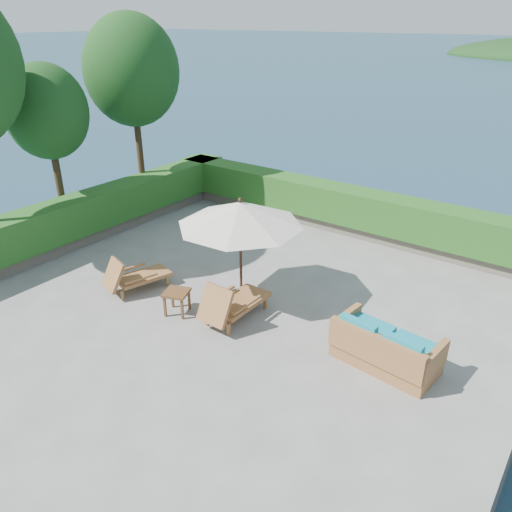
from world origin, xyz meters
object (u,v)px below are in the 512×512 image
Objects in this scene: lounge_right at (232,303)px; wicker_loveseat at (384,350)px; patio_umbrella at (240,215)px; side_table at (177,295)px; lounge_left at (134,276)px.

wicker_loveseat is (3.22, 0.44, -0.05)m from lounge_right.
patio_umbrella reaches higher than side_table.
lounge_left reaches higher than side_table.
side_table is at bearing 11.25° from lounge_left.
lounge_right reaches higher than side_table.
lounge_right is at bearing -64.75° from patio_umbrella.
side_table is 0.33× the size of wicker_loveseat.
patio_umbrella is 4.00m from wicker_loveseat.
lounge_left is at bearing -153.40° from patio_umbrella.
side_table is at bearing -162.06° from wicker_loveseat.
patio_umbrella is 1.74× the size of wicker_loveseat.
side_table is (-0.76, -1.29, -1.63)m from patio_umbrella.
patio_umbrella is 2.10× the size of lounge_left.
wicker_loveseat is (4.35, 0.93, -0.08)m from side_table.
wicker_loveseat is at bearing 12.12° from side_table.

